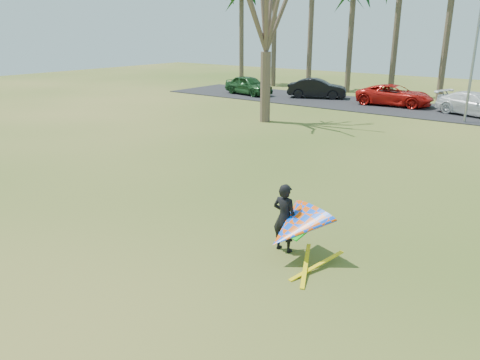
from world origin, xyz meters
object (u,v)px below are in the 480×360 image
Objects in this scene: streetlight at (478,47)px; bare_tree_left at (267,3)px; car_0 at (249,85)px; kite_flyer at (293,226)px; car_2 at (395,95)px; car_3 at (476,104)px; car_1 at (317,88)px.

bare_tree_left is at bearing -145.43° from streetlight.
car_0 is 1.95× the size of kite_flyer.
kite_flyer reaches higher than car_2.
car_3 is at bearing 44.52° from bare_tree_left.
bare_tree_left reaches higher than car_3.
car_1 reaches higher than car_3.
car_0 is 5.96m from car_1.
car_2 is at bearing -112.64° from car_1.
car_3 is (12.20, -0.98, -0.03)m from car_1.
car_0 is 17.92m from car_3.
car_0 is at bearing 111.04° from car_3.
streetlight is at bearing 91.84° from kite_flyer.
car_0 is 0.91× the size of car_3.
car_2 is (12.18, 1.71, -0.04)m from car_0.
car_1 is (-2.23, 10.78, -6.08)m from bare_tree_left.
streetlight is 1.47× the size of car_2.
streetlight is at bearing -157.46° from car_3.
car_2 is at bearing 68.49° from bare_tree_left.
car_2 is at bearing 99.18° from car_3.
car_1 is (-12.39, 3.78, -3.63)m from streetlight.
kite_flyer reaches higher than car_1.
car_3 is (-0.19, 2.80, -3.66)m from streetlight.
car_0 is 12.30m from car_2.
kite_flyer is (13.08, -25.33, 0.02)m from car_1.
car_0 is 0.99× the size of car_1.
car_3 is at bearing -76.39° from car_0.
bare_tree_left is 1.78× the size of car_2.
streetlight is (10.16, 7.00, -2.45)m from bare_tree_left.
bare_tree_left reaches higher than kite_flyer.
kite_flyer is at bearing -175.07° from car_1.
bare_tree_left is 1.89× the size of car_3.
car_2 is at bearing 104.64° from kite_flyer.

